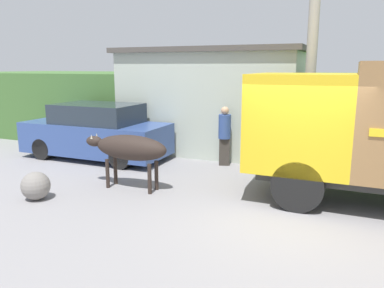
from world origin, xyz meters
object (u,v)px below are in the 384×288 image
at_px(parked_suv, 96,132).
at_px(utility_pole, 312,42).
at_px(pedestrian_on_hill, 225,133).
at_px(brown_cow, 129,148).
at_px(roadside_rock, 36,186).

relative_size(parked_suv, utility_pole, 0.69).
relative_size(parked_suv, pedestrian_on_hill, 2.68).
distance_m(parked_suv, pedestrian_on_hill, 4.04).
bearing_deg(brown_cow, roadside_rock, -148.85).
xyz_separation_m(brown_cow, pedestrian_on_hill, (1.37, 2.93, -0.03)).
bearing_deg(parked_suv, pedestrian_on_hill, 8.91).
bearing_deg(utility_pole, roadside_rock, -138.57).
relative_size(brown_cow, pedestrian_on_hill, 1.26).
height_order(pedestrian_on_hill, utility_pole, utility_pole).
bearing_deg(pedestrian_on_hill, brown_cow, 45.68).
bearing_deg(parked_suv, utility_pole, 6.29).
bearing_deg(pedestrian_on_hill, utility_pole, 164.43).
relative_size(parked_suv, roadside_rock, 7.48).
height_order(parked_suv, roadside_rock, parked_suv).
bearing_deg(utility_pole, parked_suv, -171.72).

